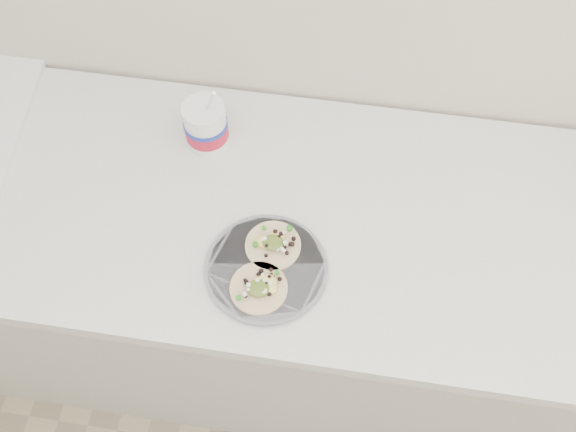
# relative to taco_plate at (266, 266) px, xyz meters

# --- Properties ---
(counter) EXTENTS (2.44, 0.66, 0.90)m
(counter) POSITION_rel_taco_plate_xyz_m (0.01, 0.16, -0.47)
(counter) COLOR beige
(counter) RESTS_ON ground
(taco_plate) EXTENTS (0.25, 0.25, 0.04)m
(taco_plate) POSITION_rel_taco_plate_xyz_m (0.00, 0.00, 0.00)
(taco_plate) COLOR slate
(taco_plate) RESTS_ON counter
(tub) EXTENTS (0.10, 0.10, 0.22)m
(tub) POSITION_rel_taco_plate_xyz_m (-0.19, 0.31, 0.05)
(tub) COLOR white
(tub) RESTS_ON counter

